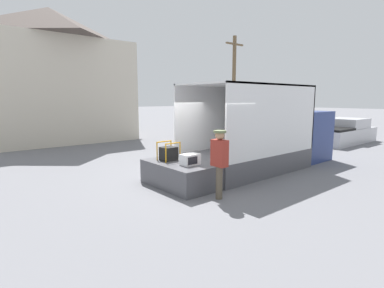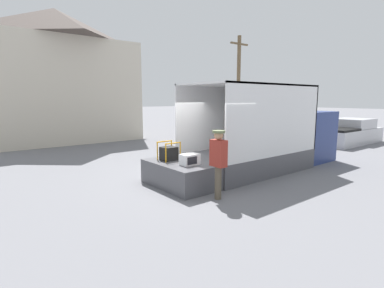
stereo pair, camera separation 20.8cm
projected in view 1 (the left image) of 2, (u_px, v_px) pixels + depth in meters
ground_plane at (198, 182)px, 9.54m from camera, size 160.00×160.00×0.00m
box_truck at (273, 142)px, 11.92m from camera, size 6.74×2.45×3.12m
tailgate_deck at (180, 174)px, 9.04m from camera, size 1.39×2.33×0.73m
microwave at (190, 159)px, 8.62m from camera, size 0.53×0.37×0.32m
portable_generator at (169, 153)px, 9.27m from camera, size 0.57×0.51×0.58m
worker_person at (219, 157)px, 7.76m from camera, size 0.33×0.44×1.82m
pickup_truck_silver at (342, 133)px, 17.96m from camera, size 5.13×2.10×1.44m
house_backdrop at (53, 74)px, 19.04m from camera, size 8.60×7.46×8.22m
utility_pole at (234, 83)px, 22.89m from camera, size 1.80×0.28×7.28m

